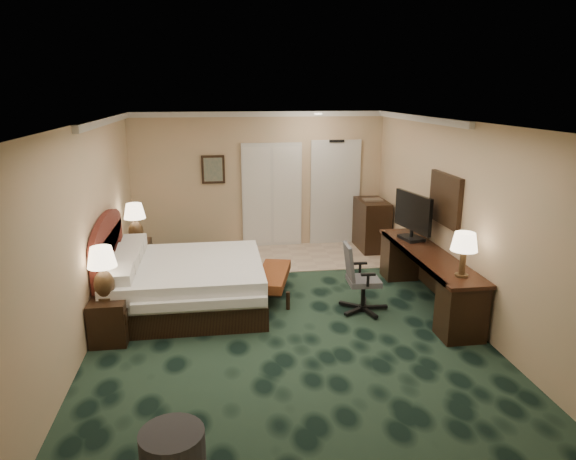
{
  "coord_description": "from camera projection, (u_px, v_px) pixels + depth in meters",
  "views": [
    {
      "loc": [
        -0.86,
        -6.36,
        3.09
      ],
      "look_at": [
        0.13,
        0.6,
        1.17
      ],
      "focal_mm": 32.0,
      "sensor_mm": 36.0,
      "label": 1
    }
  ],
  "objects": [
    {
      "name": "floor",
      "position": [
        285.0,
        325.0,
        7.0
      ],
      "size": [
        5.0,
        7.5,
        0.0
      ],
      "primitive_type": "cube",
      "color": "black",
      "rests_on": "ground"
    },
    {
      "name": "ceiling",
      "position": [
        284.0,
        123.0,
        6.29
      ],
      "size": [
        5.0,
        7.5,
        0.0
      ],
      "primitive_type": "cube",
      "color": "white",
      "rests_on": "wall_back"
    },
    {
      "name": "wall_back",
      "position": [
        259.0,
        181.0,
        10.23
      ],
      "size": [
        5.0,
        0.0,
        2.7
      ],
      "primitive_type": "cube",
      "color": "#D8AB83",
      "rests_on": "ground"
    },
    {
      "name": "wall_front",
      "position": [
        369.0,
        392.0,
        3.07
      ],
      "size": [
        5.0,
        0.0,
        2.7
      ],
      "primitive_type": "cube",
      "color": "#D8AB83",
      "rests_on": "ground"
    },
    {
      "name": "wall_left",
      "position": [
        83.0,
        237.0,
        6.31
      ],
      "size": [
        0.0,
        7.5,
        2.7
      ],
      "primitive_type": "cube",
      "color": "#D8AB83",
      "rests_on": "ground"
    },
    {
      "name": "wall_right",
      "position": [
        466.0,
        223.0,
        6.99
      ],
      "size": [
        0.0,
        7.5,
        2.7
      ],
      "primitive_type": "cube",
      "color": "#D8AB83",
      "rests_on": "ground"
    },
    {
      "name": "crown_molding",
      "position": [
        284.0,
        127.0,
        6.3
      ],
      "size": [
        5.0,
        7.5,
        0.1
      ],
      "primitive_type": null,
      "color": "silver",
      "rests_on": "wall_back"
    },
    {
      "name": "tile_patch",
      "position": [
        310.0,
        256.0,
        9.89
      ],
      "size": [
        3.2,
        1.7,
        0.01
      ],
      "primitive_type": "cube",
      "color": "beige",
      "rests_on": "ground"
    },
    {
      "name": "headboard",
      "position": [
        109.0,
        261.0,
        7.44
      ],
      "size": [
        0.12,
        2.0,
        1.4
      ],
      "primitive_type": null,
      "color": "#4D1B14",
      "rests_on": "ground"
    },
    {
      "name": "entry_door",
      "position": [
        335.0,
        194.0,
        10.49
      ],
      "size": [
        1.02,
        0.06,
        2.18
      ],
      "primitive_type": "cube",
      "color": "silver",
      "rests_on": "ground"
    },
    {
      "name": "closet_doors",
      "position": [
        272.0,
        195.0,
        10.3
      ],
      "size": [
        1.2,
        0.06,
        2.1
      ],
      "primitive_type": "cube",
      "color": "silver",
      "rests_on": "ground"
    },
    {
      "name": "wall_art",
      "position": [
        213.0,
        169.0,
        10.0
      ],
      "size": [
        0.45,
        0.06,
        0.55
      ],
      "primitive_type": "cube",
      "color": "#485D55",
      "rests_on": "wall_back"
    },
    {
      "name": "wall_mirror",
      "position": [
        445.0,
        199.0,
        7.5
      ],
      "size": [
        0.05,
        0.95,
        0.75
      ],
      "primitive_type": "cube",
      "color": "white",
      "rests_on": "wall_right"
    },
    {
      "name": "bed",
      "position": [
        188.0,
        285.0,
        7.51
      ],
      "size": [
        2.17,
        2.01,
        0.69
      ],
      "primitive_type": "cube",
      "color": "white",
      "rests_on": "ground"
    },
    {
      "name": "nightstand_near",
      "position": [
        110.0,
        320.0,
        6.49
      ],
      "size": [
        0.45,
        0.52,
        0.56
      ],
      "primitive_type": "cube",
      "color": "black",
      "rests_on": "ground"
    },
    {
      "name": "nightstand_far",
      "position": [
        138.0,
        257.0,
        8.93
      ],
      "size": [
        0.45,
        0.52,
        0.57
      ],
      "primitive_type": "cube",
      "color": "black",
      "rests_on": "ground"
    },
    {
      "name": "lamp_near",
      "position": [
        103.0,
        273.0,
        6.35
      ],
      "size": [
        0.43,
        0.43,
        0.68
      ],
      "primitive_type": null,
      "rotation": [
        0.0,
        0.0,
        -0.21
      ],
      "color": "black",
      "rests_on": "nightstand_near"
    },
    {
      "name": "lamp_far",
      "position": [
        135.0,
        223.0,
        8.73
      ],
      "size": [
        0.38,
        0.38,
        0.68
      ],
      "primitive_type": null,
      "rotation": [
        0.0,
        0.0,
        0.06
      ],
      "color": "black",
      "rests_on": "nightstand_far"
    },
    {
      "name": "bed_bench",
      "position": [
        273.0,
        284.0,
        7.9
      ],
      "size": [
        0.71,
        1.28,
        0.41
      ],
      "primitive_type": "cube",
      "rotation": [
        0.0,
        0.0,
        -0.25
      ],
      "color": "#652E14",
      "rests_on": "ground"
    },
    {
      "name": "ottoman",
      "position": [
        173.0,
        453.0,
        4.24
      ],
      "size": [
        0.57,
        0.57,
        0.39
      ],
      "primitive_type": "cylinder",
      "rotation": [
        0.0,
        0.0,
        0.05
      ],
      "color": "#2C2C2E",
      "rests_on": "ground"
    },
    {
      "name": "desk",
      "position": [
        426.0,
        278.0,
        7.61
      ],
      "size": [
        0.59,
        2.75,
        0.79
      ],
      "primitive_type": "cube",
      "color": "black",
      "rests_on": "ground"
    },
    {
      "name": "tv",
      "position": [
        413.0,
        217.0,
        8.07
      ],
      "size": [
        0.26,
        0.96,
        0.75
      ],
      "primitive_type": "cube",
      "rotation": [
        0.0,
        0.0,
        0.19
      ],
      "color": "black",
      "rests_on": "desk"
    },
    {
      "name": "desk_lamp",
      "position": [
        463.0,
        254.0,
        6.48
      ],
      "size": [
        0.34,
        0.34,
        0.59
      ],
      "primitive_type": null,
      "rotation": [
        0.0,
        0.0,
        0.01
      ],
      "color": "black",
      "rests_on": "desk"
    },
    {
      "name": "desk_chair",
      "position": [
        364.0,
        278.0,
        7.32
      ],
      "size": [
        0.61,
        0.57,
        1.01
      ],
      "primitive_type": null,
      "rotation": [
        0.0,
        0.0,
        -0.04
      ],
      "color": "#47464A",
      "rests_on": "ground"
    },
    {
      "name": "minibar",
      "position": [
        371.0,
        225.0,
        10.23
      ],
      "size": [
        0.52,
        0.94,
        1.0
      ],
      "primitive_type": "cube",
      "color": "black",
      "rests_on": "ground"
    }
  ]
}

